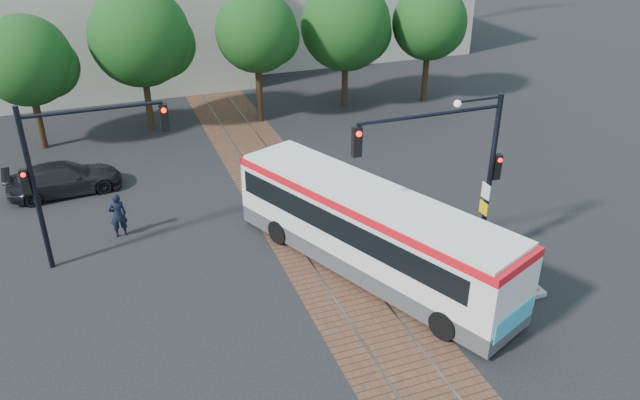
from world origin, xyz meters
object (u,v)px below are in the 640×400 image
Objects in this scene: city_bus at (369,228)px; parked_car at (64,178)px; signal_pole_main at (461,158)px; traffic_island at (475,253)px; officer at (118,215)px; signal_pole_left at (66,163)px.

parked_car is at bearing 111.20° from city_bus.
traffic_island is at bearing -5.36° from signal_pole_main.
officer is at bearing 150.24° from signal_pole_main.
signal_pole_main is 13.14m from signal_pole_left.
traffic_island is (3.83, -0.87, -1.36)m from city_bus.
parked_car is (-13.79, 10.99, 0.36)m from traffic_island.
signal_pole_main is 3.31× the size of officer.
officer is (1.35, 1.42, -2.96)m from signal_pole_left.
signal_pole_main is (-0.96, 0.09, 3.83)m from traffic_island.
traffic_island is 0.87× the size of signal_pole_left.
officer is (-8.01, 5.44, -0.78)m from city_bus.
signal_pole_left reaches higher than parked_car.
traffic_island is at bearing -36.09° from city_bus.
signal_pole_main is 17.19m from parked_car.
signal_pole_main reaches higher than traffic_island.
signal_pole_main is at bearing -21.45° from signal_pole_left.
signal_pole_left is 6.90m from parked_car.
officer is (-10.88, 6.22, -3.25)m from signal_pole_main.
city_bus is 3.87m from signal_pole_main.
city_bus is 2.37× the size of parked_car.
city_bus is 10.42m from signal_pole_left.
traffic_island is at bearing 144.95° from officer.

